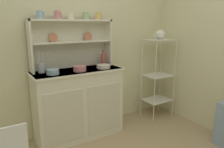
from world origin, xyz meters
TOP-DOWN VIEW (x-y plane):
  - wall_back at (0.00, 1.62)m, footprint 3.84×0.05m
  - hutch_cabinet at (-0.02, 1.37)m, footprint 1.12×0.45m
  - hutch_shelf_unit at (-0.02, 1.53)m, footprint 1.05×0.18m
  - bakers_rack at (1.29, 1.31)m, footprint 0.42×0.32m
  - cup_sky_0 at (-0.39, 1.49)m, footprint 0.09×0.07m
  - cup_rose_1 at (-0.19, 1.49)m, footprint 0.08×0.07m
  - cup_cream_2 at (-0.02, 1.49)m, footprint 0.08×0.07m
  - cup_sage_3 at (0.18, 1.49)m, footprint 0.10×0.08m
  - cup_gold_4 at (0.35, 1.49)m, footprint 0.08×0.06m
  - bowl_mixing_large at (-0.34, 1.29)m, footprint 0.14×0.14m
  - bowl_floral_medium at (-0.02, 1.29)m, footprint 0.15×0.15m
  - bowl_cream_small at (0.31, 1.29)m, footprint 0.17×0.17m
  - jam_bottle at (0.40, 1.45)m, footprint 0.06×0.06m
  - utensil_jar at (-0.43, 1.45)m, footprint 0.08×0.08m
  - porcelain_teapot at (1.29, 1.31)m, footprint 0.23×0.14m

SIDE VIEW (x-z plane):
  - hutch_cabinet at x=-0.02m, z-range 0.01..0.90m
  - bakers_rack at x=1.29m, z-range 0.12..1.34m
  - bowl_cream_small at x=0.31m, z-range 0.89..0.93m
  - bowl_mixing_large at x=-0.34m, z-range 0.89..0.94m
  - bowl_floral_medium at x=-0.02m, z-range 0.89..0.95m
  - utensil_jar at x=-0.43m, z-range 0.82..1.07m
  - jam_bottle at x=0.40m, z-range 0.87..1.08m
  - hutch_shelf_unit at x=-0.02m, z-range 0.94..1.55m
  - wall_back at x=0.00m, z-range 0.00..2.50m
  - porcelain_teapot at x=1.29m, z-range 1.21..1.37m
  - cup_cream_2 at x=-0.02m, z-range 1.50..1.57m
  - cup_sage_3 at x=0.18m, z-range 1.50..1.58m
  - cup_gold_4 at x=0.35m, z-range 1.50..1.59m
  - cup_sky_0 at x=-0.39m, z-range 1.50..1.59m
  - cup_rose_1 at x=-0.19m, z-range 1.50..1.59m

